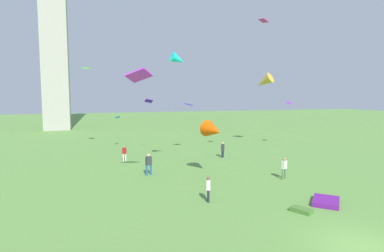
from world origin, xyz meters
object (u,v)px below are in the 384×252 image
at_px(person_1, 208,187).
at_px(person_2, 223,149).
at_px(kite_flying_6, 189,105).
at_px(kite_flying_9, 289,103).
at_px(person_4, 149,163).
at_px(kite_flying_4, 263,21).
at_px(kite_flying_8, 86,68).
at_px(kite_flying_2, 118,117).
at_px(kite_flying_5, 264,82).
at_px(kite_bundle_1, 301,210).
at_px(person_0, 284,167).
at_px(person_3, 124,152).
at_px(kite_flying_3, 149,101).
at_px(kite_flying_1, 213,130).
at_px(kite_flying_7, 139,75).
at_px(kite_flying_0, 178,60).
at_px(kite_bundle_2, 326,201).

bearing_deg(person_1, person_2, -6.92).
height_order(person_2, kite_flying_6, kite_flying_6).
bearing_deg(kite_flying_9, person_4, -9.47).
height_order(kite_flying_4, kite_flying_8, kite_flying_4).
bearing_deg(kite_flying_2, kite_flying_4, 64.62).
distance_m(kite_flying_2, kite_flying_4, 20.67).
relative_size(kite_flying_5, kite_bundle_1, 2.59).
xyz_separation_m(person_0, kite_bundle_1, (-3.40, -6.42, -0.85)).
relative_size(kite_flying_2, kite_flying_5, 0.30).
height_order(person_4, kite_bundle_1, person_4).
height_order(person_2, person_3, person_2).
bearing_deg(kite_flying_3, person_3, -139.66).
bearing_deg(kite_flying_1, kite_flying_2, 99.82).
bearing_deg(kite_flying_5, kite_flying_7, 4.03).
relative_size(kite_flying_4, kite_flying_5, 0.34).
bearing_deg(kite_bundle_1, kite_flying_0, 108.06).
bearing_deg(kite_flying_5, kite_flying_8, -41.52).
distance_m(kite_flying_4, kite_bundle_1, 19.37).
bearing_deg(kite_flying_3, kite_flying_8, 137.68).
relative_size(kite_flying_1, kite_bundle_1, 1.95).
bearing_deg(kite_flying_8, kite_flying_0, 172.01).
xyz_separation_m(kite_flying_0, kite_flying_9, (17.63, 8.26, -4.01)).
relative_size(kite_flying_2, kite_flying_6, 0.72).
height_order(person_4, kite_flying_7, kite_flying_7).
relative_size(kite_flying_3, kite_bundle_1, 0.81).
bearing_deg(kite_flying_6, person_2, 75.42).
bearing_deg(person_4, kite_flying_9, -173.04).
height_order(kite_flying_1, kite_bundle_1, kite_flying_1).
xyz_separation_m(person_4, kite_flying_0, (2.82, 0.68, 8.74)).
distance_m(kite_flying_4, kite_flying_6, 12.42).
distance_m(person_0, person_1, 8.32).
bearing_deg(kite_bundle_2, kite_flying_0, 119.16).
height_order(kite_flying_4, kite_flying_7, kite_flying_4).
bearing_deg(kite_flying_4, kite_flying_9, 125.52).
relative_size(kite_flying_1, kite_flying_3, 2.42).
xyz_separation_m(person_2, kite_flying_2, (-10.21, 9.40, 3.07)).
bearing_deg(kite_flying_2, person_4, 24.15).
height_order(person_1, kite_flying_4, kite_flying_4).
relative_size(person_1, kite_flying_9, 1.57).
height_order(person_0, kite_bundle_2, person_0).
distance_m(person_1, kite_flying_4, 18.50).
xyz_separation_m(kite_flying_4, kite_flying_8, (-16.41, 13.44, -3.89)).
relative_size(kite_flying_9, kite_bundle_1, 0.88).
distance_m(kite_flying_4, kite_flying_7, 14.82).
bearing_deg(kite_flying_1, kite_bundle_1, -88.28).
bearing_deg(kite_flying_9, kite_flying_0, -7.98).
bearing_deg(person_0, kite_flying_9, 28.77).
relative_size(kite_flying_3, kite_flying_7, 0.47).
xyz_separation_m(person_4, kite_flying_1, (4.86, -2.37, 2.83)).
height_order(kite_flying_9, kite_bundle_1, kite_flying_9).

